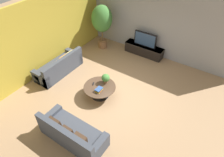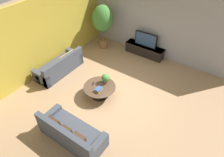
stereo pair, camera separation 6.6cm
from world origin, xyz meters
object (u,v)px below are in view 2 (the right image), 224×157
at_px(media_console, 145,50).
at_px(potted_palm_tall, 103,20).
at_px(television, 146,40).
at_px(potted_plant_tabletop, 106,78).
at_px(couch_near_entry, 71,133).
at_px(coffee_table, 100,89).
at_px(couch_by_wall, 60,66).

relative_size(media_console, potted_palm_tall, 0.87).
bearing_deg(potted_palm_tall, media_console, 15.36).
relative_size(television, potted_palm_tall, 0.50).
bearing_deg(potted_plant_tabletop, couch_near_entry, -80.46).
bearing_deg(media_console, coffee_table, -91.36).
bearing_deg(media_console, television, -90.00).
bearing_deg(potted_plant_tabletop, coffee_table, -100.05).
relative_size(media_console, potted_plant_tabletop, 4.93).
distance_m(media_console, television, 0.55).
height_order(couch_near_entry, potted_plant_tabletop, couch_near_entry).
relative_size(potted_palm_tall, potted_plant_tabletop, 5.64).
bearing_deg(potted_plant_tabletop, potted_palm_tall, 127.98).
xyz_separation_m(media_console, couch_near_entry, (0.35, -5.34, 0.04)).
distance_m(couch_by_wall, couch_near_entry, 3.41).
bearing_deg(potted_palm_tall, coffee_table, -55.88).
height_order(couch_by_wall, potted_plant_tabletop, couch_by_wall).
bearing_deg(potted_palm_tall, potted_plant_tabletop, -52.02).
bearing_deg(couch_by_wall, potted_plant_tabletop, 93.19).
height_order(media_console, coffee_table, media_console).
height_order(coffee_table, potted_plant_tabletop, potted_plant_tabletop).
bearing_deg(television, coffee_table, -91.36).
relative_size(couch_by_wall, couch_near_entry, 1.02).
relative_size(coffee_table, potted_plant_tabletop, 3.10).
relative_size(couch_near_entry, potted_plant_tabletop, 5.46).
distance_m(potted_palm_tall, potted_plant_tabletop, 3.30).
relative_size(media_console, couch_near_entry, 0.90).
bearing_deg(potted_plant_tabletop, media_console, 89.51).
xyz_separation_m(coffee_table, potted_plant_tabletop, (0.05, 0.31, 0.35)).
bearing_deg(television, potted_palm_tall, -164.68).
xyz_separation_m(television, couch_by_wall, (-2.31, -3.21, -0.51)).
xyz_separation_m(coffee_table, potted_palm_tall, (-1.93, 2.84, 1.10)).
relative_size(coffee_table, potted_palm_tall, 0.55).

